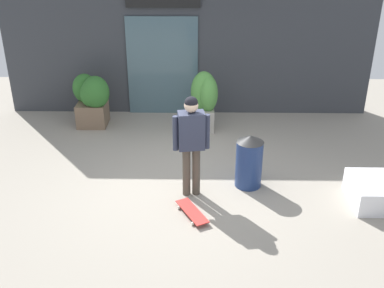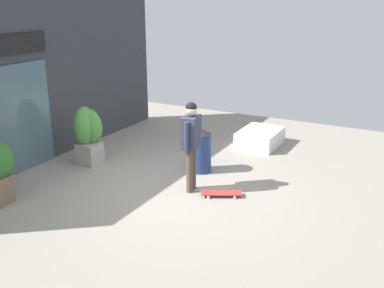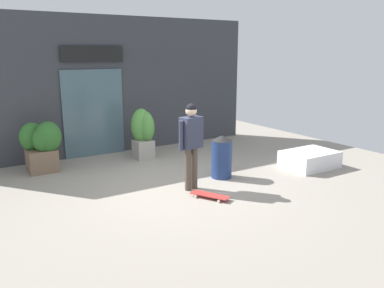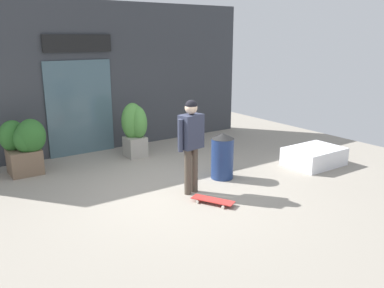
{
  "view_description": "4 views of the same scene",
  "coord_description": "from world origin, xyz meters",
  "px_view_note": "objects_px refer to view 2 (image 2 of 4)",
  "views": [
    {
      "loc": [
        0.28,
        -6.89,
        4.14
      ],
      "look_at": [
        0.16,
        -0.28,
        0.93
      ],
      "focal_mm": 43.42,
      "sensor_mm": 36.0,
      "label": 1
    },
    {
      "loc": [
        -6.84,
        -4.05,
        3.57
      ],
      "look_at": [
        0.16,
        -0.28,
        0.93
      ],
      "focal_mm": 42.44,
      "sensor_mm": 36.0,
      "label": 2
    },
    {
      "loc": [
        -3.85,
        -6.63,
        2.69
      ],
      "look_at": [
        0.16,
        -0.28,
        0.93
      ],
      "focal_mm": 37.04,
      "sensor_mm": 36.0,
      "label": 3
    },
    {
      "loc": [
        -3.76,
        -5.93,
        2.8
      ],
      "look_at": [
        0.16,
        -0.28,
        0.93
      ],
      "focal_mm": 37.49,
      "sensor_mm": 36.0,
      "label": 4
    }
  ],
  "objects_px": {
    "skateboard": "(221,193)",
    "planter_box_left": "(88,132)",
    "trash_bin": "(201,150)",
    "skateboarder": "(191,138)"
  },
  "relations": [
    {
      "from": "skateboard",
      "to": "planter_box_left",
      "type": "relative_size",
      "value": 0.6
    },
    {
      "from": "trash_bin",
      "to": "skateboarder",
      "type": "bearing_deg",
      "value": -162.71
    },
    {
      "from": "skateboard",
      "to": "trash_bin",
      "type": "height_order",
      "value": "trash_bin"
    },
    {
      "from": "skateboarder",
      "to": "planter_box_left",
      "type": "xyz_separation_m",
      "value": [
        0.25,
        2.7,
        -0.34
      ]
    },
    {
      "from": "skateboarder",
      "to": "trash_bin",
      "type": "xyz_separation_m",
      "value": [
        0.97,
        0.3,
        -0.59
      ]
    },
    {
      "from": "planter_box_left",
      "to": "trash_bin",
      "type": "bearing_deg",
      "value": -73.24
    },
    {
      "from": "skateboard",
      "to": "trash_bin",
      "type": "bearing_deg",
      "value": 106.52
    },
    {
      "from": "planter_box_left",
      "to": "skateboard",
      "type": "bearing_deg",
      "value": -93.86
    },
    {
      "from": "skateboard",
      "to": "planter_box_left",
      "type": "bearing_deg",
      "value": 148.31
    },
    {
      "from": "skateboarder",
      "to": "planter_box_left",
      "type": "distance_m",
      "value": 2.73
    }
  ]
}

